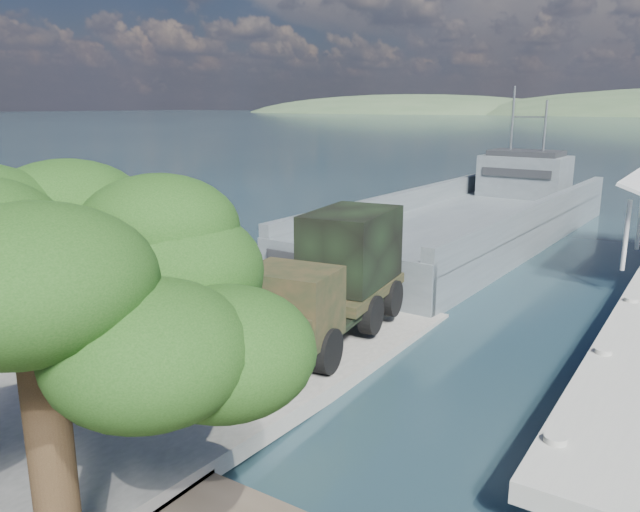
{
  "coord_description": "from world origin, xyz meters",
  "views": [
    {
      "loc": [
        13.8,
        -15.15,
        8.47
      ],
      "look_at": [
        0.01,
        6.0,
        2.32
      ],
      "focal_mm": 35.0,
      "sensor_mm": 36.0,
      "label": 1
    }
  ],
  "objects_px": {
    "military_truck": "(333,277)",
    "overhang_tree": "(41,277)",
    "soldier": "(113,313)",
    "landing_craft": "(469,229)"
  },
  "relations": [
    {
      "from": "landing_craft",
      "to": "overhang_tree",
      "type": "distance_m",
      "value": 33.06
    },
    {
      "from": "military_truck",
      "to": "overhang_tree",
      "type": "distance_m",
      "value": 13.58
    },
    {
      "from": "military_truck",
      "to": "overhang_tree",
      "type": "xyz_separation_m",
      "value": [
        2.92,
        -12.81,
        3.44
      ]
    },
    {
      "from": "landing_craft",
      "to": "overhang_tree",
      "type": "bearing_deg",
      "value": -79.08
    },
    {
      "from": "landing_craft",
      "to": "soldier",
      "type": "height_order",
      "value": "landing_craft"
    },
    {
      "from": "soldier",
      "to": "overhang_tree",
      "type": "bearing_deg",
      "value": -47.29
    },
    {
      "from": "soldier",
      "to": "overhang_tree",
      "type": "distance_m",
      "value": 13.31
    },
    {
      "from": "military_truck",
      "to": "soldier",
      "type": "height_order",
      "value": "military_truck"
    },
    {
      "from": "military_truck",
      "to": "landing_craft",
      "type": "bearing_deg",
      "value": 88.53
    },
    {
      "from": "landing_craft",
      "to": "military_truck",
      "type": "bearing_deg",
      "value": -81.87
    }
  ]
}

